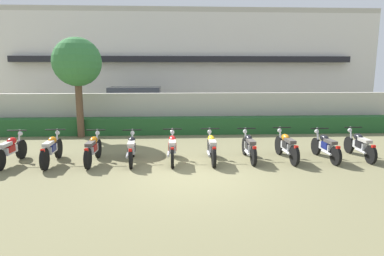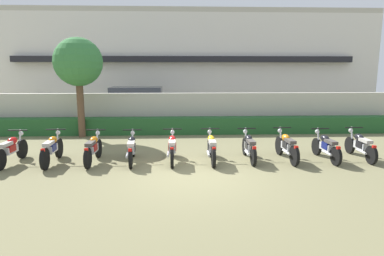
# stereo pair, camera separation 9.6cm
# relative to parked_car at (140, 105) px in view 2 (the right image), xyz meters

# --- Properties ---
(ground) EXTENTS (60.00, 60.00, 0.00)m
(ground) POSITION_rel_parked_car_xyz_m (2.51, -9.40, -0.94)
(ground) COLOR olive
(building) EXTENTS (24.44, 6.50, 6.53)m
(building) POSITION_rel_parked_car_xyz_m (2.51, 5.78, 2.33)
(building) COLOR silver
(building) RESTS_ON ground
(compound_wall) EXTENTS (23.21, 0.30, 1.76)m
(compound_wall) POSITION_rel_parked_car_xyz_m (2.51, -2.79, -0.06)
(compound_wall) COLOR #BCB7A8
(compound_wall) RESTS_ON ground
(hedge_row) EXTENTS (18.57, 0.70, 0.73)m
(hedge_row) POSITION_rel_parked_car_xyz_m (2.51, -3.49, -0.57)
(hedge_row) COLOR #235628
(hedge_row) RESTS_ON ground
(parked_car) EXTENTS (4.51, 2.08, 1.89)m
(parked_car) POSITION_rel_parked_car_xyz_m (0.00, 0.00, 0.00)
(parked_car) COLOR silver
(parked_car) RESTS_ON ground
(tree_near_inspector) EXTENTS (1.98, 1.98, 4.11)m
(tree_near_inspector) POSITION_rel_parked_car_xyz_m (-1.99, -4.02, 2.14)
(tree_near_inspector) COLOR brown
(tree_near_inspector) RESTS_ON ground
(motorcycle_in_row_0) EXTENTS (0.60, 1.94, 0.96)m
(motorcycle_in_row_0) POSITION_rel_parked_car_xyz_m (-2.96, -8.09, -0.49)
(motorcycle_in_row_0) COLOR black
(motorcycle_in_row_0) RESTS_ON ground
(motorcycle_in_row_1) EXTENTS (0.60, 1.98, 0.98)m
(motorcycle_in_row_1) POSITION_rel_parked_car_xyz_m (-1.75, -8.08, -0.48)
(motorcycle_in_row_1) COLOR black
(motorcycle_in_row_1) RESTS_ON ground
(motorcycle_in_row_2) EXTENTS (0.60, 1.86, 0.96)m
(motorcycle_in_row_2) POSITION_rel_parked_car_xyz_m (-0.52, -8.07, -0.49)
(motorcycle_in_row_2) COLOR black
(motorcycle_in_row_2) RESTS_ON ground
(motorcycle_in_row_3) EXTENTS (0.60, 1.89, 0.94)m
(motorcycle_in_row_3) POSITION_rel_parked_car_xyz_m (0.64, -8.04, -0.50)
(motorcycle_in_row_3) COLOR black
(motorcycle_in_row_3) RESTS_ON ground
(motorcycle_in_row_4) EXTENTS (0.60, 1.88, 0.96)m
(motorcycle_in_row_4) POSITION_rel_parked_car_xyz_m (1.88, -8.05, -0.49)
(motorcycle_in_row_4) COLOR black
(motorcycle_in_row_4) RESTS_ON ground
(motorcycle_in_row_5) EXTENTS (0.60, 1.91, 0.96)m
(motorcycle_in_row_5) POSITION_rel_parked_car_xyz_m (3.09, -8.06, -0.49)
(motorcycle_in_row_5) COLOR black
(motorcycle_in_row_5) RESTS_ON ground
(motorcycle_in_row_6) EXTENTS (0.60, 1.87, 0.94)m
(motorcycle_in_row_6) POSITION_rel_parked_car_xyz_m (4.29, -7.95, -0.50)
(motorcycle_in_row_6) COLOR black
(motorcycle_in_row_6) RESTS_ON ground
(motorcycle_in_row_7) EXTENTS (0.60, 1.96, 0.97)m
(motorcycle_in_row_7) POSITION_rel_parked_car_xyz_m (5.47, -8.00, -0.48)
(motorcycle_in_row_7) COLOR black
(motorcycle_in_row_7) RESTS_ON ground
(motorcycle_in_row_8) EXTENTS (0.60, 1.84, 0.94)m
(motorcycle_in_row_8) POSITION_rel_parked_car_xyz_m (6.71, -8.06, -0.50)
(motorcycle_in_row_8) COLOR black
(motorcycle_in_row_8) RESTS_ON ground
(motorcycle_in_row_9) EXTENTS (0.60, 1.90, 0.94)m
(motorcycle_in_row_9) POSITION_rel_parked_car_xyz_m (7.88, -7.93, -0.50)
(motorcycle_in_row_9) COLOR black
(motorcycle_in_row_9) RESTS_ON ground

